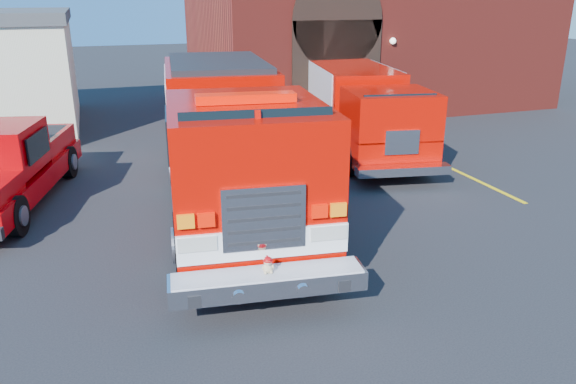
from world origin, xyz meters
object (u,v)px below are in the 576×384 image
object	(u,v)px
fire_station	(363,9)
pickup_truck	(0,166)
fire_engine	(229,137)
secondary_truck	(363,108)

from	to	relation	value
fire_station	pickup_truck	distance (m)	18.18
fire_station	fire_engine	bearing A→B (deg)	-127.90
pickup_truck	secondary_truck	size ratio (longest dim) A/B	0.80
fire_engine	secondary_truck	distance (m)	6.43
fire_station	secondary_truck	distance (m)	9.83
fire_station	pickup_truck	size ratio (longest dim) A/B	2.30
fire_station	secondary_truck	xyz separation A→B (m)	(-4.08, -8.48, -2.85)
fire_station	fire_engine	distance (m)	15.51
fire_station	secondary_truck	bearing A→B (deg)	-115.68
fire_engine	fire_station	bearing A→B (deg)	52.10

